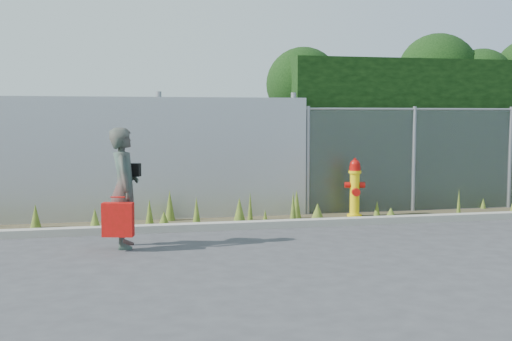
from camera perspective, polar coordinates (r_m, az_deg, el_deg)
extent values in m
plane|color=#39393B|center=(9.03, 3.81, -7.03)|extent=(80.00, 80.00, 0.00)
cube|color=#9A978B|center=(10.73, 1.11, -4.81)|extent=(16.00, 0.22, 0.12)
cube|color=#423925|center=(11.31, 0.39, -4.59)|extent=(16.00, 1.20, 0.01)
cone|color=#445E1C|center=(10.95, -8.19, -4.30)|extent=(0.20, 0.20, 0.25)
cone|color=#445E1C|center=(10.79, -13.22, -4.64)|extent=(0.16, 0.16, 0.21)
cone|color=#445E1C|center=(10.61, -11.49, -4.36)|extent=(0.16, 0.16, 0.36)
cone|color=#445E1C|center=(10.58, -14.12, -4.37)|extent=(0.21, 0.21, 0.38)
cone|color=#445E1C|center=(10.99, -9.45, -3.75)|extent=(0.15, 0.15, 0.46)
cone|color=#445E1C|center=(12.44, 17.58, -2.76)|extent=(0.09, 0.09, 0.52)
cone|color=#445E1C|center=(11.86, 11.90, -3.78)|extent=(0.22, 0.22, 0.21)
cone|color=#445E1C|center=(11.58, 3.63, -3.06)|extent=(0.17, 0.17, 0.54)
cone|color=#445E1C|center=(13.63, 19.55, -2.82)|extent=(0.11, 0.11, 0.22)
cone|color=#445E1C|center=(11.44, -7.67, -3.16)|extent=(0.19, 0.19, 0.55)
cone|color=#445E1C|center=(11.36, -0.52, -3.25)|extent=(0.10, 0.10, 0.52)
cone|color=#445E1C|center=(11.21, -19.01, -3.90)|extent=(0.18, 0.18, 0.41)
cone|color=#445E1C|center=(11.16, -12.44, -4.19)|extent=(0.17, 0.17, 0.26)
cone|color=#445E1C|center=(10.80, -5.31, -3.73)|extent=(0.15, 0.15, 0.50)
cone|color=#445E1C|center=(11.20, 3.32, -3.32)|extent=(0.12, 0.12, 0.54)
cone|color=#445E1C|center=(11.19, 0.82, -4.11)|extent=(0.10, 0.10, 0.23)
cone|color=#445E1C|center=(10.97, -1.48, -3.67)|extent=(0.23, 0.23, 0.47)
cone|color=#445E1C|center=(11.62, 5.49, -3.66)|extent=(0.23, 0.23, 0.29)
cone|color=#445E1C|center=(12.01, 10.71, -3.42)|extent=(0.13, 0.13, 0.30)
cube|color=#A4A7AB|center=(11.53, -16.25, 0.88)|extent=(8.50, 0.08, 2.20)
cylinder|color=gray|center=(11.65, -8.59, 1.30)|extent=(0.10, 0.10, 2.30)
cylinder|color=gray|center=(12.08, 3.34, 1.47)|extent=(0.10, 0.10, 2.30)
cube|color=gray|center=(13.34, 17.89, 0.91)|extent=(6.50, 0.03, 2.00)
cylinder|color=gray|center=(13.31, 18.00, 5.21)|extent=(6.50, 0.04, 0.04)
cylinder|color=gray|center=(12.04, 4.63, 0.85)|extent=(0.07, 0.07, 2.05)
cylinder|color=gray|center=(12.84, 13.84, 0.97)|extent=(0.07, 0.07, 2.05)
cylinder|color=gray|center=(13.90, 21.63, 1.05)|extent=(0.07, 0.07, 2.05)
cube|color=black|center=(14.33, 16.96, 3.19)|extent=(7.30, 1.60, 3.00)
sphere|color=black|center=(13.29, 4.22, 7.65)|extent=(1.52, 1.52, 1.52)
sphere|color=black|center=(13.47, 7.85, 7.39)|extent=(1.16, 1.16, 1.16)
sphere|color=black|center=(13.54, 11.25, 7.15)|extent=(1.17, 1.17, 1.17)
sphere|color=black|center=(13.98, 14.15, 7.45)|extent=(1.17, 1.17, 1.17)
sphere|color=black|center=(14.52, 15.84, 8.22)|extent=(1.75, 1.75, 1.75)
sphere|color=black|center=(14.59, 19.39, 7.55)|extent=(1.35, 1.35, 1.35)
cylinder|color=yellow|center=(11.99, 8.74, -4.00)|extent=(0.27, 0.27, 0.06)
cylinder|color=yellow|center=(11.94, 8.76, -2.18)|extent=(0.17, 0.17, 0.82)
cylinder|color=yellow|center=(11.89, 8.79, -0.13)|extent=(0.23, 0.23, 0.05)
cylinder|color=#B20F0A|center=(11.89, 8.79, 0.20)|extent=(0.20, 0.20, 0.10)
sphere|color=#B20F0A|center=(11.88, 8.79, 0.52)|extent=(0.18, 0.18, 0.18)
cylinder|color=#B20F0A|center=(11.87, 8.80, 0.99)|extent=(0.05, 0.05, 0.05)
cylinder|color=#B20F0A|center=(11.87, 8.16, -1.30)|extent=(0.10, 0.11, 0.11)
cylinder|color=#B20F0A|center=(11.96, 9.38, -1.27)|extent=(0.10, 0.11, 0.11)
cylinder|color=#B20F0A|center=(11.80, 9.00, -1.91)|extent=(0.14, 0.12, 0.14)
imported|color=#0F6553|center=(9.23, -11.64, -1.51)|extent=(0.43, 0.63, 1.70)
cube|color=#A51109|center=(9.00, -12.17, -4.29)|extent=(0.42, 0.16, 0.47)
cylinder|color=#A51109|center=(8.95, -12.21, -2.32)|extent=(0.20, 0.02, 0.02)
cube|color=black|center=(9.32, -10.99, 0.06)|extent=(0.25, 0.10, 0.19)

